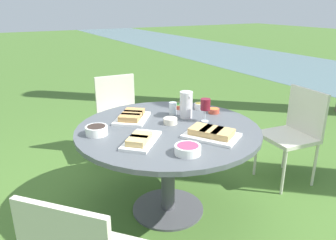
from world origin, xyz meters
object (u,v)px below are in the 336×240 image
(chair_near_right, at_px, (295,128))
(wine_glass, at_px, (205,105))
(chair_far_back, at_px, (119,110))
(dining_table, at_px, (168,140))
(water_pitcher, at_px, (186,105))

(chair_near_right, relative_size, wine_glass, 4.71)
(chair_near_right, distance_m, chair_far_back, 1.81)
(dining_table, height_order, chair_far_back, chair_far_back)
(chair_near_right, xyz_separation_m, wine_glass, (-0.10, -0.97, 0.35))
(water_pitcher, xyz_separation_m, wine_glass, (0.16, 0.08, 0.03))
(dining_table, bearing_deg, wine_glass, 85.16)
(chair_near_right, bearing_deg, water_pitcher, -103.72)
(dining_table, distance_m, water_pitcher, 0.35)
(water_pitcher, bearing_deg, dining_table, -61.54)
(chair_far_back, xyz_separation_m, wine_glass, (1.22, 0.27, 0.35))
(chair_near_right, bearing_deg, dining_table, -95.46)
(chair_near_right, height_order, wine_glass, wine_glass)
(water_pitcher, height_order, wine_glass, water_pitcher)
(chair_far_back, relative_size, wine_glass, 4.71)
(dining_table, bearing_deg, chair_far_back, 177.41)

